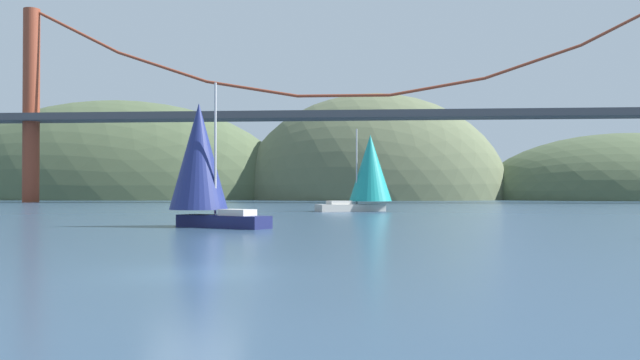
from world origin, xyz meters
The scene contains 7 objects.
ground_plane centered at (0.00, 0.00, 0.00)m, with size 360.00×360.00×0.00m, color #2D4760.
headland_right centered at (60.00, 135.00, 0.00)m, with size 64.16×44.00×29.02m, color #4C5B3D.
headland_center centered at (5.00, 135.00, 0.00)m, with size 60.25×44.00×47.47m, color #5B6647.
headland_left centered at (-55.00, 135.00, 0.00)m, with size 84.80×44.00×45.56m, color #4C5B3D.
suspension_bridge centered at (0.00, 95.00, 15.43)m, with size 144.15×6.00×33.70m.
sailboat_teal_sail centered at (4.31, 51.34, 4.05)m, with size 8.45×6.20×8.33m.
sailboat_navy_sail centered at (-5.44, 21.87, 3.83)m, with size 7.02×5.42×8.44m.
Camera 1 is at (4.62, -17.43, 2.20)m, focal length 37.98 mm.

